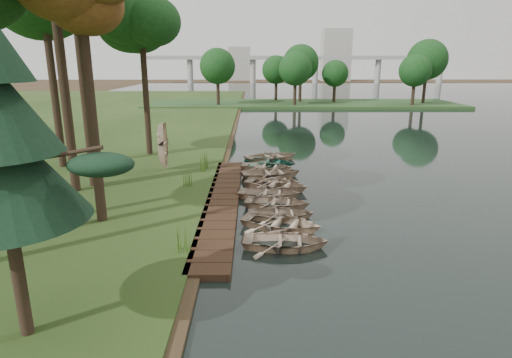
{
  "coord_description": "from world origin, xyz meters",
  "views": [
    {
      "loc": [
        -0.06,
        -20.6,
        7.04
      ],
      "look_at": [
        0.1,
        0.22,
        1.27
      ],
      "focal_mm": 30.0,
      "sensor_mm": 36.0,
      "label": 1
    }
  ],
  "objects_px": {
    "boardwalk": "(223,201)",
    "stored_rowboat": "(166,165)",
    "rowboat_0": "(285,239)",
    "rowboat_1": "(281,221)",
    "rowboat_2": "(281,212)"
  },
  "relations": [
    {
      "from": "rowboat_1",
      "to": "boardwalk",
      "type": "bearing_deg",
      "value": 60.4
    },
    {
      "from": "rowboat_1",
      "to": "rowboat_2",
      "type": "xyz_separation_m",
      "value": [
        0.07,
        1.22,
        -0.04
      ]
    },
    {
      "from": "rowboat_2",
      "to": "stored_rowboat",
      "type": "relative_size",
      "value": 1.03
    },
    {
      "from": "boardwalk",
      "to": "stored_rowboat",
      "type": "distance_m",
      "value": 7.26
    },
    {
      "from": "boardwalk",
      "to": "stored_rowboat",
      "type": "xyz_separation_m",
      "value": [
        -4.05,
        6.01,
        0.46
      ]
    },
    {
      "from": "boardwalk",
      "to": "rowboat_1",
      "type": "relative_size",
      "value": 4.59
    },
    {
      "from": "rowboat_1",
      "to": "stored_rowboat",
      "type": "height_order",
      "value": "stored_rowboat"
    },
    {
      "from": "boardwalk",
      "to": "stored_rowboat",
      "type": "height_order",
      "value": "stored_rowboat"
    },
    {
      "from": "rowboat_0",
      "to": "rowboat_2",
      "type": "relative_size",
      "value": 1.09
    },
    {
      "from": "rowboat_0",
      "to": "stored_rowboat",
      "type": "xyz_separation_m",
      "value": [
        -6.83,
        11.37,
        0.21
      ]
    },
    {
      "from": "boardwalk",
      "to": "rowboat_0",
      "type": "distance_m",
      "value": 6.05
    },
    {
      "from": "boardwalk",
      "to": "stored_rowboat",
      "type": "relative_size",
      "value": 5.34
    },
    {
      "from": "rowboat_0",
      "to": "boardwalk",
      "type": "bearing_deg",
      "value": 31.98
    },
    {
      "from": "boardwalk",
      "to": "rowboat_0",
      "type": "height_order",
      "value": "rowboat_0"
    },
    {
      "from": "boardwalk",
      "to": "rowboat_2",
      "type": "xyz_separation_m",
      "value": [
        2.82,
        -2.23,
        0.22
      ]
    }
  ]
}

